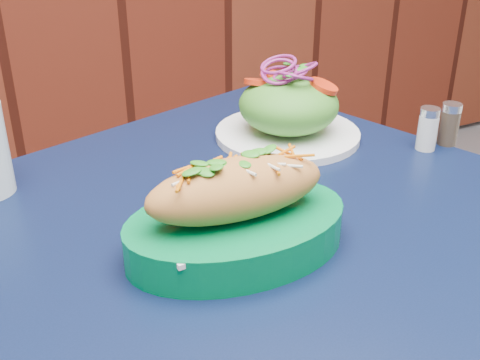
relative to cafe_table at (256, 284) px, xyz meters
name	(u,v)px	position (x,y,z in m)	size (l,w,h in m)	color
cafe_table	(256,284)	(0.00, 0.00, 0.00)	(1.00, 1.00, 0.75)	black
banh_mi_basket	(236,214)	(-0.04, -0.03, 0.13)	(0.27, 0.18, 0.12)	#006D37
salad_plate	(288,110)	(0.18, 0.23, 0.14)	(0.24, 0.24, 0.13)	white
salt_shaker	(428,129)	(0.35, 0.09, 0.12)	(0.03, 0.03, 0.07)	white
pepper_shaker	(449,124)	(0.40, 0.09, 0.12)	(0.03, 0.03, 0.07)	#3F3326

